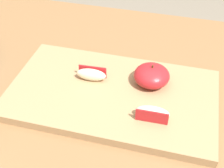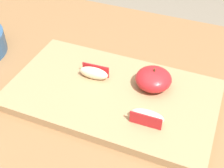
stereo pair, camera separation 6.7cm
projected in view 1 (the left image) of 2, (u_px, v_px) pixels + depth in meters
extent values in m
cube|color=brown|center=(121.00, 106.00, 0.69)|extent=(1.23, 0.83, 0.03)
cube|color=brown|center=(12.00, 89.00, 1.31)|extent=(0.06, 0.06, 0.74)
cube|color=#A37F56|center=(112.00, 94.00, 0.69)|extent=(0.45, 0.26, 0.02)
ellipsoid|color=#B21E23|center=(152.00, 76.00, 0.68)|extent=(0.08, 0.08, 0.04)
cylinder|color=#4C3319|center=(153.00, 67.00, 0.67)|extent=(0.00, 0.00, 0.01)
ellipsoid|color=beige|center=(153.00, 112.00, 0.61)|extent=(0.07, 0.02, 0.03)
cube|color=#B21E23|center=(152.00, 117.00, 0.60)|extent=(0.06, 0.00, 0.03)
ellipsoid|color=beige|center=(91.00, 75.00, 0.70)|extent=(0.07, 0.03, 0.03)
cube|color=#B21E23|center=(93.00, 71.00, 0.71)|extent=(0.06, 0.01, 0.03)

